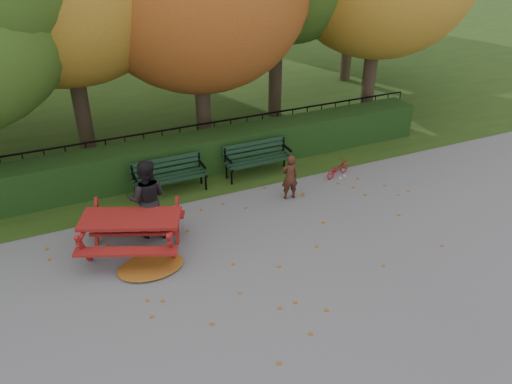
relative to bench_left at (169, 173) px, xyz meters
name	(u,v)px	position (x,y,z in m)	size (l,w,h in m)	color
ground	(284,260)	(1.30, -3.70, -0.52)	(90.00, 90.00, 0.00)	slate
grass_strip	(133,77)	(1.30, 10.30, -0.51)	(90.00, 90.00, 0.00)	#1E3812
hedge	(208,152)	(1.30, 0.80, -0.02)	(13.00, 0.90, 1.00)	black
iron_fence	(198,140)	(1.30, 1.60, 0.02)	(14.00, 0.04, 1.02)	black
bench_left	(169,173)	(0.00, 0.00, 0.00)	(1.80, 0.57, 0.88)	black
bench_right	(257,156)	(2.40, 0.00, 0.00)	(1.80, 0.57, 0.88)	black
picnic_table	(131,225)	(-1.37, -2.16, 0.13)	(2.43, 2.23, 0.96)	maroon
leaf_pile	(151,266)	(-1.21, -2.84, -0.47)	(1.32, 0.91, 0.09)	brown
leaf_scatter	(277,252)	(1.30, -3.40, -0.51)	(9.00, 5.70, 0.01)	brown
child	(290,177)	(2.57, -1.51, 0.06)	(0.42, 0.28, 1.15)	#3C1E13
adult	(147,199)	(-0.90, -1.65, 0.36)	(0.86, 0.67, 1.76)	black
bicycle	(338,169)	(4.28, -1.01, -0.30)	(0.29, 0.84, 0.44)	maroon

